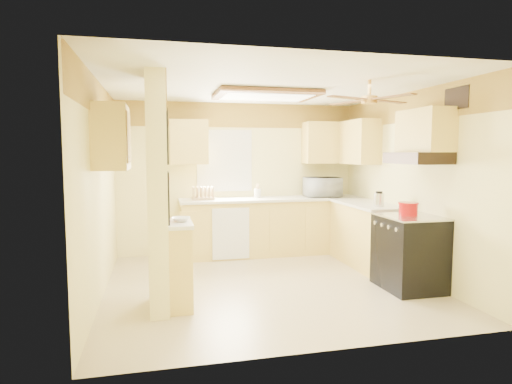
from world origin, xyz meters
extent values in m
plane|color=tan|center=(0.00, 0.00, 0.00)|extent=(4.00, 4.00, 0.00)
plane|color=white|center=(0.00, 0.00, 2.50)|extent=(4.00, 4.00, 0.00)
plane|color=#FCEF9A|center=(0.00, 1.90, 1.25)|extent=(4.00, 0.00, 4.00)
plane|color=#FCEF9A|center=(0.00, -1.90, 1.25)|extent=(4.00, 0.00, 4.00)
plane|color=#FCEF9A|center=(-2.00, 0.00, 1.25)|extent=(0.00, 3.80, 3.80)
plane|color=#FCEF9A|center=(2.00, 0.00, 1.25)|extent=(0.00, 3.80, 3.80)
cube|color=gold|center=(0.00, 1.88, 2.30)|extent=(4.00, 0.02, 0.40)
cube|color=#FCEF9A|center=(-1.35, -0.55, 1.25)|extent=(0.20, 0.70, 2.50)
cube|color=#FFDD6A|center=(-1.13, -0.55, 0.45)|extent=(0.25, 0.55, 0.90)
cube|color=silver|center=(-1.13, -0.55, 0.92)|extent=(0.28, 0.58, 0.04)
cube|color=#FFDD6A|center=(0.50, 1.60, 0.45)|extent=(3.00, 0.60, 0.90)
cube|color=#FFDD6A|center=(1.70, 0.60, 0.45)|extent=(0.60, 1.40, 0.90)
cube|color=silver|center=(0.50, 1.59, 0.92)|extent=(3.04, 0.64, 0.04)
cube|color=silver|center=(1.69, 0.60, 0.92)|extent=(0.64, 1.44, 0.04)
cube|color=white|center=(-0.25, 1.29, 0.43)|extent=(0.58, 0.02, 0.80)
cube|color=white|center=(-0.25, 1.89, 1.55)|extent=(0.92, 0.02, 1.02)
cube|color=white|center=(-0.25, 1.89, 1.55)|extent=(0.80, 0.02, 0.90)
cube|color=#FFDD6A|center=(-0.85, 1.72, 1.85)|extent=(0.60, 0.35, 0.70)
cube|color=#FFDD6A|center=(1.55, 1.72, 1.85)|extent=(0.90, 0.35, 0.70)
cube|color=#FFDD6A|center=(1.82, 1.25, 1.85)|extent=(0.35, 1.00, 0.70)
cube|color=#FFDD6A|center=(-1.82, -0.25, 1.85)|extent=(0.35, 0.75, 0.70)
cube|color=#FFDD6A|center=(1.82, -0.55, 1.95)|extent=(0.35, 0.76, 0.52)
cube|color=black|center=(1.67, -0.55, 0.45)|extent=(0.65, 0.76, 0.90)
cube|color=silver|center=(1.67, -0.55, 0.91)|extent=(0.66, 0.77, 0.02)
cylinder|color=silver|center=(1.34, -0.80, 0.80)|extent=(0.03, 0.05, 0.05)
cylinder|color=silver|center=(1.34, -0.63, 0.80)|extent=(0.03, 0.05, 0.05)
cylinder|color=silver|center=(1.34, -0.47, 0.80)|extent=(0.03, 0.05, 0.05)
cylinder|color=silver|center=(1.34, -0.30, 0.80)|extent=(0.03, 0.05, 0.05)
cube|color=black|center=(1.74, -0.55, 1.62)|extent=(0.50, 0.76, 0.14)
cube|color=black|center=(-1.24, -0.55, 1.85)|extent=(0.02, 0.42, 0.57)
cube|color=white|center=(-1.23, -0.55, 1.85)|extent=(0.01, 0.37, 0.52)
cube|color=black|center=(-1.24, -0.55, 1.20)|extent=(0.02, 0.42, 0.57)
cube|color=yellow|center=(-1.23, -0.55, 1.20)|extent=(0.01, 0.37, 0.52)
cube|color=brown|center=(0.10, 0.50, 2.46)|extent=(1.35, 0.95, 0.06)
cube|color=white|center=(0.10, 0.50, 2.44)|extent=(1.15, 0.75, 0.02)
cylinder|color=gold|center=(1.00, -0.70, 2.42)|extent=(0.04, 0.04, 0.16)
cylinder|color=gold|center=(1.00, -0.70, 2.28)|extent=(0.18, 0.18, 0.08)
cube|color=brown|center=(1.30, -0.59, 2.28)|extent=(0.55, 0.28, 0.01)
cube|color=brown|center=(0.89, -0.40, 2.28)|extent=(0.28, 0.55, 0.01)
cube|color=brown|center=(0.70, -0.81, 2.28)|extent=(0.55, 0.28, 0.01)
cube|color=brown|center=(1.11, -1.00, 2.28)|extent=(0.28, 0.55, 0.01)
cube|color=black|center=(1.98, -0.90, 2.30)|extent=(0.02, 0.40, 0.25)
imported|color=white|center=(1.37, 1.58, 1.10)|extent=(0.62, 0.45, 0.33)
imported|color=white|center=(-1.11, -0.51, 0.96)|extent=(0.24, 0.24, 0.05)
cylinder|color=#AB0B0C|center=(1.66, -0.51, 0.99)|extent=(0.22, 0.22, 0.14)
cylinder|color=#AB0B0C|center=(1.66, -0.51, 1.07)|extent=(0.24, 0.24, 0.02)
cylinder|color=silver|center=(1.65, 0.18, 1.03)|extent=(0.14, 0.14, 0.18)
cylinder|color=black|center=(1.65, 0.18, 1.14)|extent=(0.09, 0.09, 0.03)
cube|color=tan|center=(-0.64, 1.61, 0.96)|extent=(0.35, 0.26, 0.04)
cube|color=tan|center=(-0.79, 1.61, 1.04)|extent=(0.02, 0.24, 0.20)
cube|color=tan|center=(-0.73, 1.61, 1.04)|extent=(0.02, 0.24, 0.20)
cube|color=tan|center=(-0.67, 1.61, 1.04)|extent=(0.02, 0.24, 0.20)
cube|color=tan|center=(-0.61, 1.61, 1.04)|extent=(0.02, 0.24, 0.20)
cube|color=tan|center=(-0.55, 1.61, 1.04)|extent=(0.02, 0.24, 0.20)
cube|color=tan|center=(-0.49, 1.61, 1.04)|extent=(0.02, 0.24, 0.20)
cylinder|color=white|center=(-0.73, 1.61, 1.04)|extent=(0.01, 0.20, 0.20)
cylinder|color=white|center=(-0.61, 1.61, 1.04)|extent=(0.01, 0.20, 0.20)
cylinder|color=white|center=(0.27, 1.71, 1.01)|extent=(0.11, 0.11, 0.14)
cylinder|color=tan|center=(0.29, 1.71, 1.05)|extent=(0.01, 0.01, 0.23)
cylinder|color=tan|center=(0.27, 1.73, 1.05)|extent=(0.01, 0.01, 0.23)
cylinder|color=tan|center=(0.25, 1.70, 1.05)|extent=(0.01, 0.01, 0.23)
cylinder|color=tan|center=(0.28, 1.69, 1.05)|extent=(0.01, 0.01, 0.23)
camera|label=1|loc=(-1.35, -5.17, 1.69)|focal=30.00mm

